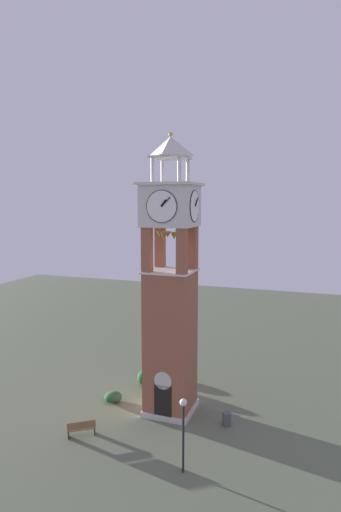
% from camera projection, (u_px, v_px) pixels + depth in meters
% --- Properties ---
extents(ground, '(80.00, 80.00, 0.00)m').
position_uv_depth(ground, '(171.00, 411.00, 27.00)').
color(ground, '#5B664C').
extents(clock_tower, '(3.32, 3.32, 17.20)m').
position_uv_depth(clock_tower, '(170.00, 299.00, 26.08)').
color(clock_tower, '#93543D').
rests_on(clock_tower, ground).
extents(park_bench, '(1.55, 1.29, 0.95)m').
position_uv_depth(park_bench, '(81.00, 428.00, 23.98)').
color(park_bench, brown).
rests_on(park_bench, ground).
extents(lamp_post, '(0.36, 0.36, 3.78)m').
position_uv_depth(lamp_post, '(183.00, 422.00, 20.54)').
color(lamp_post, black).
rests_on(lamp_post, ground).
extents(trash_bin, '(0.52, 0.52, 0.80)m').
position_uv_depth(trash_bin, '(227.00, 419.00, 25.17)').
color(trash_bin, '#4C4C51').
rests_on(trash_bin, ground).
extents(shrub_near_entry, '(1.17, 1.17, 0.64)m').
position_uv_depth(shrub_near_entry, '(113.00, 397.00, 28.21)').
color(shrub_near_entry, '#234C28').
rests_on(shrub_near_entry, ground).
extents(shrub_left_of_tower, '(1.18, 1.18, 1.05)m').
position_uv_depth(shrub_left_of_tower, '(145.00, 378.00, 30.81)').
color(shrub_left_of_tower, '#234C28').
rests_on(shrub_left_of_tower, ground).
extents(shrub_behind_bench, '(1.25, 1.25, 0.63)m').
position_uv_depth(shrub_behind_bench, '(166.00, 375.00, 31.81)').
color(shrub_behind_bench, '#234C28').
rests_on(shrub_behind_bench, ground).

